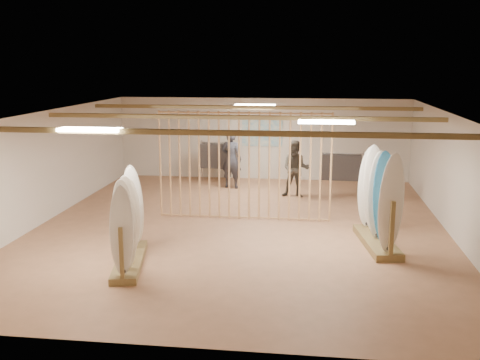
# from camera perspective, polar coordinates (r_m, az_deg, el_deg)

# --- Properties ---
(floor) EXTENTS (12.00, 12.00, 0.00)m
(floor) POSITION_cam_1_polar(r_m,az_deg,el_deg) (13.89, 0.00, -4.85)
(floor) COLOR #AD7853
(floor) RESTS_ON ground
(ceiling) EXTENTS (12.00, 12.00, 0.00)m
(ceiling) POSITION_cam_1_polar(r_m,az_deg,el_deg) (13.36, 0.00, 6.73)
(ceiling) COLOR #999691
(ceiling) RESTS_ON ground
(wall_back) EXTENTS (12.00, 0.00, 12.00)m
(wall_back) POSITION_cam_1_polar(r_m,az_deg,el_deg) (19.44, 2.27, 4.19)
(wall_back) COLOR silver
(wall_back) RESTS_ON ground
(wall_front) EXTENTS (12.00, 0.00, 12.00)m
(wall_front) POSITION_cam_1_polar(r_m,az_deg,el_deg) (7.84, -5.68, -7.55)
(wall_front) COLOR silver
(wall_front) RESTS_ON ground
(wall_left) EXTENTS (0.00, 12.00, 12.00)m
(wall_left) POSITION_cam_1_polar(r_m,az_deg,el_deg) (15.03, -19.27, 1.25)
(wall_left) COLOR silver
(wall_left) RESTS_ON ground
(wall_right) EXTENTS (0.00, 12.00, 12.00)m
(wall_right) POSITION_cam_1_polar(r_m,az_deg,el_deg) (13.85, 20.99, 0.26)
(wall_right) COLOR silver
(wall_right) RESTS_ON ground
(ceiling_slats) EXTENTS (9.50, 6.12, 0.10)m
(ceiling_slats) POSITION_cam_1_polar(r_m,az_deg,el_deg) (13.37, 0.00, 6.39)
(ceiling_slats) COLOR olive
(ceiling_slats) RESTS_ON ground
(light_panels) EXTENTS (1.20, 0.35, 0.06)m
(light_panels) POSITION_cam_1_polar(r_m,az_deg,el_deg) (13.36, 0.00, 6.47)
(light_panels) COLOR white
(light_panels) RESTS_ON ground
(bamboo_partition) EXTENTS (4.45, 0.05, 2.78)m
(bamboo_partition) POSITION_cam_1_polar(r_m,az_deg,el_deg) (14.34, 0.41, 1.44)
(bamboo_partition) COLOR tan
(bamboo_partition) RESTS_ON ground
(poster) EXTENTS (1.40, 0.03, 0.90)m
(poster) POSITION_cam_1_polar(r_m,az_deg,el_deg) (19.40, 2.27, 4.77)
(poster) COLOR #3690BF
(poster) RESTS_ON ground
(rack_left) EXTENTS (0.94, 2.32, 1.83)m
(rack_left) POSITION_cam_1_polar(r_m,az_deg,el_deg) (11.46, -11.24, -5.46)
(rack_left) COLOR olive
(rack_left) RESTS_ON floor
(rack_right) EXTENTS (0.91, 2.31, 2.14)m
(rack_right) POSITION_cam_1_polar(r_m,az_deg,el_deg) (12.74, 13.86, -3.35)
(rack_right) COLOR olive
(rack_right) RESTS_ON floor
(clothing_rack_a) EXTENTS (1.31, 0.48, 1.41)m
(clothing_rack_a) POSITION_cam_1_polar(r_m,az_deg,el_deg) (18.80, -2.16, 2.45)
(clothing_rack_a) COLOR silver
(clothing_rack_a) RESTS_ON floor
(clothing_rack_b) EXTENTS (1.27, 0.36, 1.36)m
(clothing_rack_b) POSITION_cam_1_polar(r_m,az_deg,el_deg) (17.23, 10.27, 1.27)
(clothing_rack_b) COLOR silver
(clothing_rack_b) RESTS_ON floor
(shopper_a) EXTENTS (0.89, 0.71, 2.13)m
(shopper_a) POSITION_cam_1_polar(r_m,az_deg,el_deg) (18.04, -0.89, 2.52)
(shopper_a) COLOR #292931
(shopper_a) RESTS_ON floor
(shopper_b) EXTENTS (0.98, 0.78, 1.95)m
(shopper_b) POSITION_cam_1_polar(r_m,az_deg,el_deg) (16.88, 5.69, 1.50)
(shopper_b) COLOR #3B362D
(shopper_b) RESTS_ON floor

